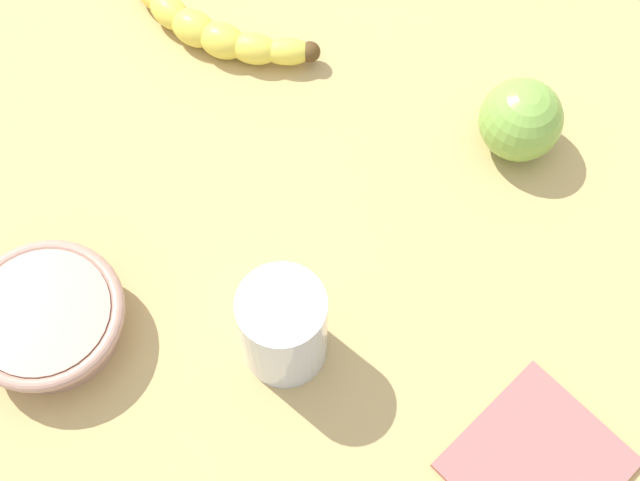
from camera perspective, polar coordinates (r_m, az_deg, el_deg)
name	(u,v)px	position (r cm, az deg, el deg)	size (l,w,h in cm)	color
wooden_tabletop	(340,204)	(83.17, 1.30, 2.35)	(120.00, 120.00, 3.00)	tan
banana	(212,29)	(91.24, -6.95, 13.37)	(21.67, 8.06, 3.56)	#F0DB4A
smoothie_glass	(283,329)	(71.43, -2.38, -5.70)	(7.09, 7.09, 9.97)	silver
ceramic_bowl	(47,319)	(77.21, -17.13, -4.85)	(13.39, 13.39, 4.49)	tan
green_apple_fruit	(521,120)	(83.65, 12.78, 7.58)	(7.71, 7.71, 7.71)	#84B747
folded_napkin	(537,463)	(74.88, 13.80, -13.76)	(11.61, 12.50, 0.60)	#BC6660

